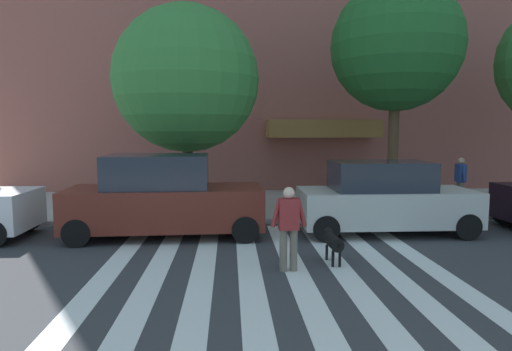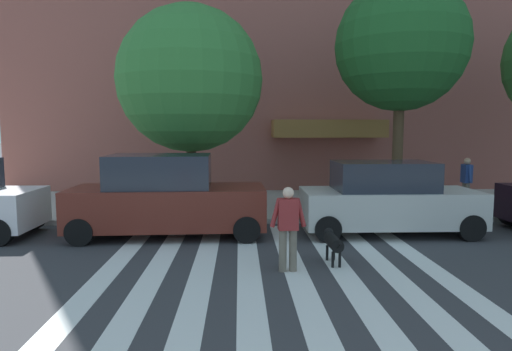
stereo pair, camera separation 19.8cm
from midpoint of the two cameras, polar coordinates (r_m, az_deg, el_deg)
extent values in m
plane|color=#353538|center=(7.29, 7.71, -16.09)|extent=(160.00, 160.00, 0.00)
cube|color=#A09C93|center=(15.82, 2.20, -3.67)|extent=(80.00, 6.00, 0.15)
cube|color=silver|center=(7.59, -21.45, -15.52)|extent=(0.45, 11.20, 0.01)
cube|color=silver|center=(7.35, -14.54, -16.00)|extent=(0.45, 11.20, 0.01)
cube|color=silver|center=(7.22, -7.25, -16.28)|extent=(0.45, 11.20, 0.01)
cube|color=silver|center=(7.20, 0.21, -16.30)|extent=(0.45, 11.20, 0.01)
cube|color=silver|center=(7.28, 7.59, -16.06)|extent=(0.45, 11.20, 0.01)
cube|color=silver|center=(7.48, 14.66, -15.60)|extent=(0.45, 11.20, 0.01)
cube|color=silver|center=(7.78, 21.24, -14.96)|extent=(0.45, 11.20, 0.01)
cube|color=silver|center=(8.17, 27.23, -14.21)|extent=(0.45, 11.20, 0.01)
cube|color=olive|center=(18.33, 9.54, 5.97)|extent=(4.52, 1.60, 0.70)
cylinder|color=black|center=(13.52, -26.44, -4.88)|extent=(0.66, 0.22, 0.66)
cube|color=maroon|center=(11.54, -10.73, -3.97)|extent=(4.94, 2.04, 1.01)
cube|color=#232833|center=(11.45, -11.79, 0.57)|extent=(2.57, 1.75, 0.83)
cylinder|color=black|center=(12.41, -1.12, -5.17)|extent=(0.67, 0.24, 0.66)
cylinder|color=black|center=(10.70, -0.68, -6.98)|extent=(0.67, 0.24, 0.66)
cylinder|color=black|center=(12.84, -18.99, -5.12)|extent=(0.67, 0.24, 0.66)
cylinder|color=black|center=(11.21, -21.32, -6.80)|extent=(0.67, 0.24, 0.66)
cube|color=beige|center=(12.10, 17.22, -3.93)|extent=(4.50, 1.83, 0.91)
cube|color=#232833|center=(11.93, 16.53, -0.05)|extent=(2.48, 1.61, 0.74)
cylinder|color=black|center=(13.59, 23.11, -4.67)|extent=(0.66, 0.22, 0.66)
cylinder|color=black|center=(12.14, 26.42, -6.06)|extent=(0.66, 0.22, 0.66)
cylinder|color=black|center=(12.51, 8.21, -5.13)|extent=(0.66, 0.22, 0.66)
cylinder|color=black|center=(10.92, 9.74, -6.80)|extent=(0.66, 0.22, 0.66)
cylinder|color=black|center=(14.60, 30.34, -4.30)|extent=(0.66, 0.23, 0.66)
cylinder|color=#4C3823|center=(13.94, -7.93, 1.23)|extent=(0.31, 0.31, 2.88)
sphere|color=#337533|center=(13.97, -8.09, 12.17)|extent=(4.45, 4.45, 4.45)
cylinder|color=#4C3823|center=(14.92, 18.15, 3.59)|extent=(0.33, 0.33, 4.07)
sphere|color=#1E5623|center=(15.14, 18.56, 15.64)|extent=(4.11, 4.11, 4.11)
cylinder|color=#6B6051|center=(8.64, 4.13, -9.63)|extent=(0.15, 0.15, 0.82)
cylinder|color=#6B6051|center=(8.67, 5.45, -9.58)|extent=(0.15, 0.15, 0.82)
cube|color=maroon|center=(8.49, 4.83, -4.98)|extent=(0.39, 0.25, 0.60)
cylinder|color=maroon|center=(8.45, 3.22, -4.81)|extent=(0.23, 0.10, 0.57)
cylinder|color=maroon|center=(8.52, 6.44, -4.75)|extent=(0.23, 0.10, 0.57)
sphere|color=beige|center=(8.42, 4.86, -2.24)|extent=(0.23, 0.23, 0.22)
cylinder|color=black|center=(9.22, 10.58, -8.45)|extent=(0.28, 0.71, 0.26)
sphere|color=black|center=(9.60, 9.94, -7.24)|extent=(0.21, 0.21, 0.20)
cylinder|color=black|center=(8.79, 11.32, -8.85)|extent=(0.04, 0.24, 0.16)
cylinder|color=black|center=(9.50, 9.75, -9.80)|extent=(0.06, 0.06, 0.32)
cylinder|color=black|center=(9.54, 10.58, -9.76)|extent=(0.06, 0.06, 0.32)
cylinder|color=black|center=(9.05, 10.50, -10.63)|extent=(0.06, 0.06, 0.32)
cylinder|color=black|center=(9.08, 11.37, -10.58)|extent=(0.06, 0.06, 0.32)
cylinder|color=#6B6051|center=(16.22, 25.86, -2.30)|extent=(0.16, 0.16, 0.82)
cylinder|color=#6B6051|center=(16.40, 25.56, -2.20)|extent=(0.16, 0.16, 0.82)
cube|color=navy|center=(16.23, 25.82, 0.23)|extent=(0.26, 0.39, 0.60)
cylinder|color=navy|center=(16.01, 26.19, 0.25)|extent=(0.10, 0.23, 0.57)
cylinder|color=navy|center=(16.44, 25.47, 0.42)|extent=(0.10, 0.23, 0.57)
sphere|color=tan|center=(16.20, 25.89, 1.67)|extent=(0.23, 0.23, 0.22)
camera|label=1|loc=(0.10, -89.36, 0.07)|focal=31.05mm
camera|label=2|loc=(0.10, 90.64, -0.07)|focal=31.05mm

